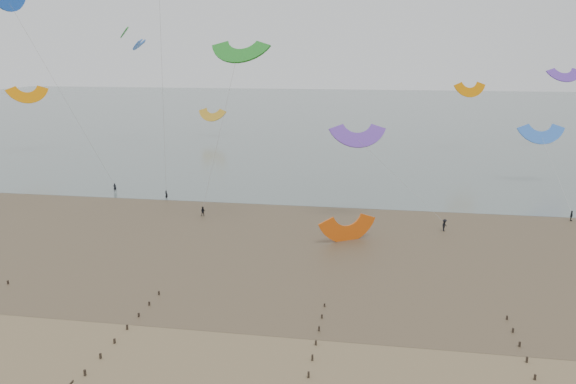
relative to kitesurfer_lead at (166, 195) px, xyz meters
name	(u,v)px	position (x,y,z in m)	size (l,w,h in m)	color
ground	(263,366)	(28.03, -50.58, -0.82)	(500.00, 500.00, 0.00)	brown
sea_and_shore	(284,235)	(23.95, -16.18, -0.81)	(500.00, 665.00, 0.03)	#475654
kitesurfer_lead	(166,195)	(0.00, 0.00, 0.00)	(0.60, 0.39, 1.64)	black
grounded_kite	(347,240)	(33.13, -17.24, -0.82)	(7.24, 3.79, 5.51)	#DD540E
kites_airborne	(289,72)	(16.30, 36.58, 20.13)	(234.21, 104.98, 44.51)	#AA2979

